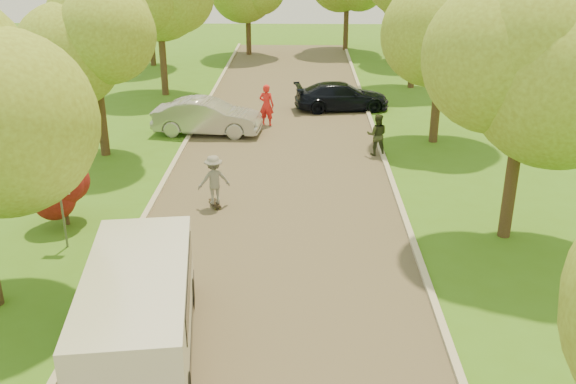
# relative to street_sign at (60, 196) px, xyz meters

# --- Properties ---
(ground) EXTENTS (100.00, 100.00, 0.00)m
(ground) POSITION_rel_street_sign_xyz_m (5.80, -4.00, -1.56)
(ground) COLOR #3D701A
(ground) RESTS_ON ground
(road) EXTENTS (8.00, 60.00, 0.01)m
(road) POSITION_rel_street_sign_xyz_m (5.80, 4.00, -1.56)
(road) COLOR #4C4438
(road) RESTS_ON ground
(curb_left) EXTENTS (0.18, 60.00, 0.12)m
(curb_left) POSITION_rel_street_sign_xyz_m (1.75, 4.00, -1.50)
(curb_left) COLOR #B2AD9E
(curb_left) RESTS_ON ground
(curb_right) EXTENTS (0.18, 60.00, 0.12)m
(curb_right) POSITION_rel_street_sign_xyz_m (9.85, 4.00, -1.50)
(curb_right) COLOR #B2AD9E
(curb_right) RESTS_ON ground
(street_sign) EXTENTS (0.55, 0.06, 2.17)m
(street_sign) POSITION_rel_street_sign_xyz_m (0.00, 0.00, 0.00)
(street_sign) COLOR #59595E
(street_sign) RESTS_ON ground
(red_shrub) EXTENTS (1.70, 1.70, 1.95)m
(red_shrub) POSITION_rel_street_sign_xyz_m (-0.50, 1.50, -0.47)
(red_shrub) COLOR #382619
(red_shrub) RESTS_ON ground
(tree_l_midb) EXTENTS (4.30, 4.20, 6.62)m
(tree_l_midb) POSITION_rel_street_sign_xyz_m (-1.01, 8.00, 3.02)
(tree_l_midb) COLOR #382619
(tree_l_midb) RESTS_ON ground
(tree_r_mida) EXTENTS (5.13, 5.00, 7.95)m
(tree_r_mida) POSITION_rel_street_sign_xyz_m (12.82, 1.00, 3.97)
(tree_r_mida) COLOR #382619
(tree_r_mida) RESTS_ON ground
(tree_r_midb) EXTENTS (4.51, 4.40, 7.01)m
(tree_r_midb) POSITION_rel_street_sign_xyz_m (12.40, 10.00, 3.32)
(tree_r_midb) COLOR #382619
(tree_r_midb) RESTS_ON ground
(minivan) EXTENTS (2.82, 5.58, 1.99)m
(minivan) POSITION_rel_street_sign_xyz_m (3.29, -4.84, -0.51)
(minivan) COLOR silver
(minivan) RESTS_ON ground
(silver_sedan) EXTENTS (4.81, 2.05, 1.54)m
(silver_sedan) POSITION_rel_street_sign_xyz_m (2.50, 10.90, -0.79)
(silver_sedan) COLOR #A6A7AB
(silver_sedan) RESTS_ON ground
(dark_sedan) EXTENTS (4.88, 2.51, 1.35)m
(dark_sedan) POSITION_rel_street_sign_xyz_m (8.59, 15.09, -0.89)
(dark_sedan) COLOR black
(dark_sedan) RESTS_ON ground
(longboard) EXTENTS (0.52, 0.86, 0.10)m
(longboard) POSITION_rel_street_sign_xyz_m (3.83, 2.98, -1.47)
(longboard) COLOR black
(longboard) RESTS_ON ground
(skateboarder) EXTENTS (1.20, 0.94, 1.63)m
(skateboarder) POSITION_rel_street_sign_xyz_m (3.83, 2.98, -0.65)
(skateboarder) COLOR slate
(skateboarder) RESTS_ON longboard
(person_striped) EXTENTS (0.80, 0.64, 1.90)m
(person_striped) POSITION_rel_street_sign_xyz_m (5.02, 12.25, -0.61)
(person_striped) COLOR red
(person_striped) RESTS_ON ground
(person_olive) EXTENTS (0.87, 0.70, 1.68)m
(person_olive) POSITION_rel_street_sign_xyz_m (9.60, 8.19, -0.73)
(person_olive) COLOR #2D3520
(person_olive) RESTS_ON ground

